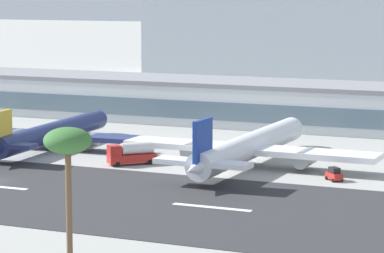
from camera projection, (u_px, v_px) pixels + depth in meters
The scene contains 9 objects.
ground_plane at pixel (0, 181), 155.09m from camera, with size 1400.00×1400.00×0.00m, color #9E9E99.
runway_centreline_dash_5 at pixel (212, 207), 136.23m from camera, with size 12.00×1.20×0.01m, color white.
terminal_building at pixel (237, 102), 220.62m from camera, with size 161.83×20.79×10.02m.
distant_hotel_block at pixel (283, 30), 332.16m from camera, with size 93.55×32.87×33.53m, color #A8B2BC.
airliner_gold_tail_gate_1 at pixel (49, 134), 185.17m from camera, with size 36.18×46.05×9.61m.
airliner_navy_tail_gate_2 at pixel (246, 148), 166.47m from camera, with size 46.21×51.90×10.83m.
service_fuel_truck_1 at pixel (132, 153), 169.48m from camera, with size 7.84×7.85×3.95m.
service_baggage_tug_2 at pixel (334, 174), 155.37m from camera, with size 3.36×3.43×2.20m.
palm_tree_1 at pixel (68, 145), 107.47m from camera, with size 5.47×5.47×15.49m.
Camera 1 is at (88.79, -127.54, 30.82)m, focal length 89.80 mm.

